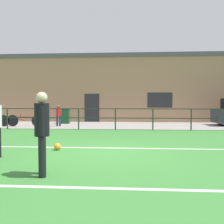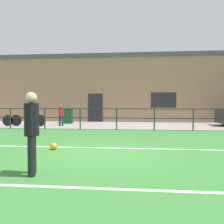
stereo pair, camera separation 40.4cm
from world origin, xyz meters
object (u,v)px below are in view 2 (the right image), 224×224
Objects in this scene: player_goalkeeper at (32,128)px; bicycle_parked_0 at (28,120)px; spectator_child at (61,114)px; trash_bin_0 at (68,116)px; soccer_ball_match at (54,146)px.

player_goalkeeper is 0.76× the size of bicycle_parked_0.
trash_bin_0 is at bearing -76.18° from spectator_child.
spectator_child is 1.87m from trash_bin_0.
soccer_ball_match is at bearing -59.79° from bicycle_parked_0.
player_goalkeeper is at bearing 115.77° from spectator_child.
bicycle_parked_0 is at bearing 21.42° from spectator_child.
spectator_child is at bearing -87.62° from trash_bin_0.
soccer_ball_match is at bearing 117.28° from spectator_child.
soccer_ball_match is at bearing 171.66° from player_goalkeeper.
bicycle_parked_0 is (-1.97, -0.35, -0.37)m from spectator_child.
bicycle_parked_0 is 2.91m from trash_bin_0.
player_goalkeeper is 2.79m from soccer_ball_match.
trash_bin_0 is (1.89, 2.20, 0.16)m from bicycle_parked_0.
trash_bin_0 is (-0.08, 1.86, -0.21)m from spectator_child.
soccer_ball_match is 0.21× the size of trash_bin_0.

